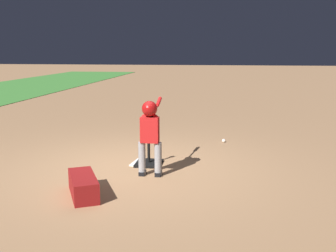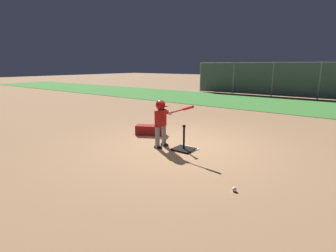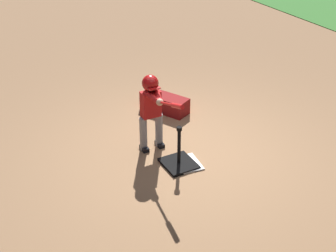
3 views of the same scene
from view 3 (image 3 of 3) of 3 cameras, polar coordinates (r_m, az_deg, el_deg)
ground_plane at (r=6.95m, az=2.19°, el=-3.26°), size 90.00×90.00×0.00m
home_plate at (r=6.68m, az=2.00°, el=-4.67°), size 0.49×0.49×0.02m
batting_tee at (r=6.64m, az=1.33°, el=-4.24°), size 0.48×0.44×0.62m
batter_child at (r=6.68m, az=-2.00°, el=2.70°), size 1.06×0.37×1.18m
equipment_bag at (r=8.05m, az=-0.40°, el=2.81°), size 0.89×0.66×0.28m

